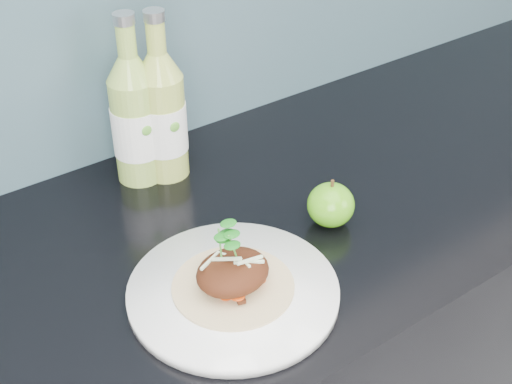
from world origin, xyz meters
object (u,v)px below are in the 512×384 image
Objects in this scene: green_apple at (331,205)px; cider_bottle_right at (163,116)px; dinner_plate at (233,292)px; cider_bottle_left at (135,119)px.

green_apple is 0.28× the size of cider_bottle_right.
cider_bottle_left reaches higher than dinner_plate.
dinner_plate is 1.24× the size of cider_bottle_right.
cider_bottle_left is (0.04, 0.32, 0.10)m from dinner_plate.
dinner_plate is 0.34m from cider_bottle_left.
cider_bottle_right is at bearing 75.64° from dinner_plate.
cider_bottle_right is at bearing 115.88° from green_apple.
dinner_plate is at bearing -167.16° from green_apple.
cider_bottle_right reaches higher than dinner_plate.
cider_bottle_right reaches higher than green_apple.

